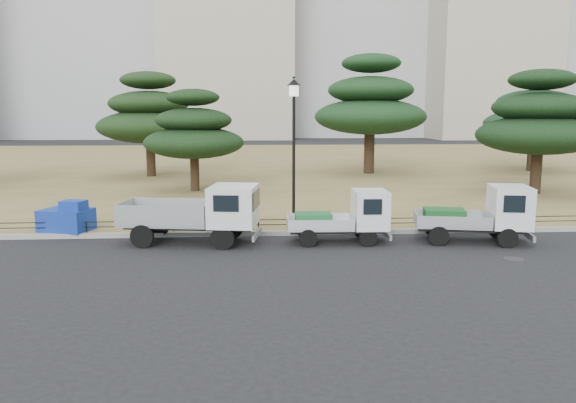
{
  "coord_description": "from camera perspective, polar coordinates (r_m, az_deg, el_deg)",
  "views": [
    {
      "loc": [
        -1.27,
        -16.86,
        4.25
      ],
      "look_at": [
        0.0,
        2.0,
        1.3
      ],
      "focal_mm": 35.0,
      "sensor_mm": 36.0,
      "label": 1
    }
  ],
  "objects": [
    {
      "name": "street_lamp",
      "position": [
        19.83,
        0.59,
        7.39
      ],
      "size": [
        0.48,
        0.48,
        5.31
      ],
      "color": "black",
      "rests_on": "lawn"
    },
    {
      "name": "pipe_fence",
      "position": [
        20.02,
        -0.14,
        -2.1
      ],
      "size": [
        38.0,
        0.04,
        0.4
      ],
      "color": "black",
      "rests_on": "lawn"
    },
    {
      "name": "ground",
      "position": [
        17.44,
        0.44,
        -5.24
      ],
      "size": [
        220.0,
        220.0,
        0.0
      ],
      "primitive_type": "plane",
      "color": "black"
    },
    {
      "name": "truck_kei_rear",
      "position": [
        19.74,
        19.0,
        -1.23
      ],
      "size": [
        3.88,
        2.24,
        1.91
      ],
      "rotation": [
        0.0,
        0.0,
        -0.2
      ],
      "color": "black",
      "rests_on": "ground"
    },
    {
      "name": "pine_east_near",
      "position": [
        31.72,
        24.17,
        7.33
      ],
      "size": [
        6.3,
        6.3,
        6.36
      ],
      "color": "black",
      "rests_on": "lawn"
    },
    {
      "name": "tarp_pile",
      "position": [
        21.39,
        -21.52,
        -1.61
      ],
      "size": [
        1.93,
        1.64,
        1.1
      ],
      "rotation": [
        0.0,
        0.0,
        -0.3
      ],
      "color": "#1434A1",
      "rests_on": "lawn"
    },
    {
      "name": "truck_large",
      "position": [
        18.73,
        -9.11,
        -0.99
      ],
      "size": [
        4.66,
        2.4,
        1.94
      ],
      "rotation": [
        0.0,
        0.0,
        -0.16
      ],
      "color": "black",
      "rests_on": "ground"
    },
    {
      "name": "pine_center_left",
      "position": [
        30.47,
        -9.55,
        6.93
      ],
      "size": [
        5.33,
        5.33,
        5.42
      ],
      "color": "black",
      "rests_on": "lawn"
    },
    {
      "name": "pine_center_right",
      "position": [
        39.53,
        8.35,
        9.7
      ],
      "size": [
        7.7,
        7.7,
        8.17
      ],
      "color": "black",
      "rests_on": "lawn"
    },
    {
      "name": "lawn",
      "position": [
        47.66,
        -2.31,
        3.84
      ],
      "size": [
        120.0,
        56.0,
        0.15
      ],
      "primitive_type": "cube",
      "color": "olive",
      "rests_on": "ground"
    },
    {
      "name": "pine_west_near",
      "position": [
        38.42,
        -13.91,
        8.4
      ],
      "size": [
        6.85,
        6.85,
        6.85
      ],
      "color": "black",
      "rests_on": "lawn"
    },
    {
      "name": "truck_kei_front",
      "position": [
        18.77,
        5.88,
        -1.55
      ],
      "size": [
        3.34,
        1.52,
        1.75
      ],
      "rotation": [
        0.0,
        0.0,
        -0.03
      ],
      "color": "black",
      "rests_on": "ground"
    },
    {
      "name": "manhole",
      "position": [
        17.99,
        21.97,
        -5.44
      ],
      "size": [
        0.6,
        0.6,
        0.01
      ],
      "primitive_type": "cylinder",
      "color": "#2D2D30",
      "rests_on": "ground"
    },
    {
      "name": "pine_east_far",
      "position": [
        44.7,
        23.75,
        8.15
      ],
      "size": [
        7.09,
        7.09,
        7.12
      ],
      "color": "black",
      "rests_on": "lawn"
    },
    {
      "name": "curb",
      "position": [
        19.95,
        -0.12,
        -3.2
      ],
      "size": [
        120.0,
        0.25,
        0.16
      ],
      "primitive_type": "cube",
      "color": "gray",
      "rests_on": "ground"
    }
  ]
}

